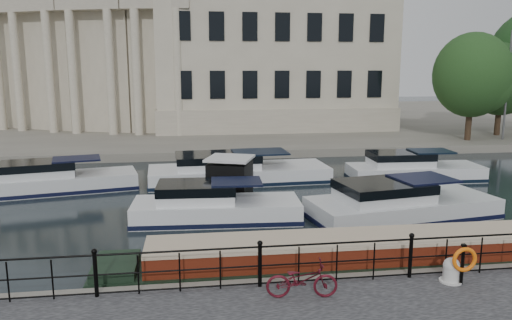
{
  "coord_description": "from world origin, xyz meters",
  "views": [
    {
      "loc": [
        -1.75,
        -13.94,
        6.06
      ],
      "look_at": [
        0.5,
        2.0,
        3.0
      ],
      "focal_mm": 35.0,
      "sensor_mm": 36.0,
      "label": 1
    }
  ],
  "objects_px": {
    "life_ring_post": "(464,260)",
    "bicycle": "(302,280)",
    "harbour_hut": "(230,183)",
    "mooring_bollard": "(451,271)",
    "narrowboat": "(349,264)"
  },
  "relations": [
    {
      "from": "bicycle",
      "to": "mooring_bollard",
      "type": "relative_size",
      "value": 2.66
    },
    {
      "from": "bicycle",
      "to": "mooring_bollard",
      "type": "bearing_deg",
      "value": -79.19
    },
    {
      "from": "narrowboat",
      "to": "harbour_hut",
      "type": "bearing_deg",
      "value": 109.0
    },
    {
      "from": "mooring_bollard",
      "to": "bicycle",
      "type": "bearing_deg",
      "value": -175.4
    },
    {
      "from": "life_ring_post",
      "to": "harbour_hut",
      "type": "xyz_separation_m",
      "value": [
        -5.01,
        10.41,
        -0.27
      ]
    },
    {
      "from": "mooring_bollard",
      "to": "narrowboat",
      "type": "relative_size",
      "value": 0.04
    },
    {
      "from": "life_ring_post",
      "to": "harbour_hut",
      "type": "height_order",
      "value": "harbour_hut"
    },
    {
      "from": "life_ring_post",
      "to": "bicycle",
      "type": "bearing_deg",
      "value": -178.85
    },
    {
      "from": "life_ring_post",
      "to": "narrowboat",
      "type": "bearing_deg",
      "value": 136.25
    },
    {
      "from": "bicycle",
      "to": "harbour_hut",
      "type": "height_order",
      "value": "harbour_hut"
    },
    {
      "from": "harbour_hut",
      "to": "bicycle",
      "type": "bearing_deg",
      "value": -65.46
    },
    {
      "from": "narrowboat",
      "to": "harbour_hut",
      "type": "xyz_separation_m",
      "value": [
        -2.73,
        8.23,
        0.59
      ]
    },
    {
      "from": "narrowboat",
      "to": "harbour_hut",
      "type": "relative_size",
      "value": 4.62
    },
    {
      "from": "mooring_bollard",
      "to": "narrowboat",
      "type": "xyz_separation_m",
      "value": [
        -2.08,
        1.94,
        -0.49
      ]
    },
    {
      "from": "harbour_hut",
      "to": "narrowboat",
      "type": "bearing_deg",
      "value": -51.4
    }
  ]
}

